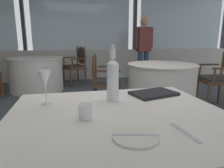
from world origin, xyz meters
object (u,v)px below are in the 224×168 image
object	(u,v)px
dining_chair_0_1	(77,63)
dining_chair_1_1	(102,77)
water_bottle	(113,79)
dining_chair_1_0	(221,75)
menu_book	(154,93)
side_plate	(135,136)
wine_glass	(45,80)
water_tumbler	(86,111)
diner_person_0	(144,46)

from	to	relation	value
dining_chair_0_1	dining_chair_1_1	bearing A→B (deg)	75.25
water_bottle	dining_chair_1_0	world-z (taller)	water_bottle
menu_book	dining_chair_1_1	xyz separation A→B (m)	(-0.06, 1.91, -0.23)
side_plate	dining_chair_0_1	xyz separation A→B (m)	(-0.06, 4.38, -0.18)
dining_chair_0_1	dining_chair_1_1	size ratio (longest dim) A/B	1.09
wine_glass	dining_chair_1_0	size ratio (longest dim) A/B	0.23
menu_book	dining_chair_1_0	distance (m)	2.42
dining_chair_1_0	dining_chair_0_1	bearing A→B (deg)	-33.86
side_plate	water_tumbler	world-z (taller)	water_tumbler
dining_chair_0_1	diner_person_0	world-z (taller)	diner_person_0
wine_glass	dining_chair_0_1	bearing A→B (deg)	85.05
menu_book	dining_chair_1_1	bearing A→B (deg)	77.25
dining_chair_0_1	dining_chair_1_1	world-z (taller)	dining_chair_0_1
side_plate	dining_chair_1_1	bearing A→B (deg)	83.80
side_plate	menu_book	world-z (taller)	menu_book
dining_chair_1_0	diner_person_0	bearing A→B (deg)	-64.96
water_tumbler	dining_chair_1_0	size ratio (longest dim) A/B	0.08
side_plate	diner_person_0	xyz separation A→B (m)	(1.67, 4.29, 0.22)
water_tumbler	menu_book	bearing A→B (deg)	32.95
water_tumbler	wine_glass	bearing A→B (deg)	129.45
water_tumbler	dining_chair_0_1	xyz separation A→B (m)	(0.12, 4.13, -0.21)
dining_chair_0_1	dining_chair_1_0	distance (m)	3.21
water_tumbler	dining_chair_0_1	distance (m)	4.14
water_tumbler	dining_chair_1_1	xyz separation A→B (m)	(0.45, 2.24, -0.25)
water_bottle	dining_chair_1_0	distance (m)	2.73
side_plate	water_bottle	bearing A→B (deg)	88.09
water_tumbler	diner_person_0	bearing A→B (deg)	65.39
water_tumbler	dining_chair_1_0	xyz separation A→B (m)	(2.38, 1.85, -0.22)
dining_chair_1_0	dining_chair_1_1	bearing A→B (deg)	0.00
water_tumbler	dining_chair_1_0	distance (m)	3.03
dining_chair_1_0	water_tumbler	bearing A→B (deg)	49.25
side_plate	water_bottle	world-z (taller)	water_bottle
menu_book	wine_glass	bearing A→B (deg)	171.04
diner_person_0	dining_chair_1_1	bearing A→B (deg)	-47.35
dining_chair_0_1	dining_chair_1_0	world-z (taller)	dining_chair_0_1
side_plate	menu_book	xyz separation A→B (m)	(0.33, 0.57, 0.01)
dining_chair_1_1	diner_person_0	distance (m)	2.33
dining_chair_1_1	diner_person_0	bearing A→B (deg)	63.48
water_bottle	dining_chair_1_0	bearing A→B (deg)	36.06
water_bottle	wine_glass	size ratio (longest dim) A/B	1.70
wine_glass	dining_chair_1_0	xyz separation A→B (m)	(2.60, 1.59, -0.34)
side_plate	water_bottle	size ratio (longest dim) A/B	0.54
menu_book	diner_person_0	xyz separation A→B (m)	(1.34, 3.71, 0.22)
side_plate	dining_chair_1_0	world-z (taller)	dining_chair_1_0
menu_book	dining_chair_0_1	distance (m)	3.83
water_tumbler	diner_person_0	distance (m)	4.45
side_plate	diner_person_0	world-z (taller)	diner_person_0
side_plate	dining_chair_1_1	xyz separation A→B (m)	(0.27, 2.49, -0.22)
water_tumbler	dining_chair_0_1	size ratio (longest dim) A/B	0.07
water_bottle	diner_person_0	bearing A→B (deg)	66.36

